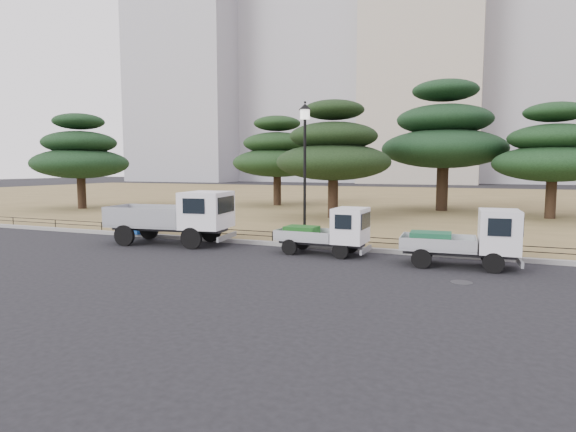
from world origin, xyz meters
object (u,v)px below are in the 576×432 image
at_px(truck_large, 177,215).
at_px(truck_kei_front, 329,231).
at_px(truck_kei_rear, 469,238).
at_px(street_lamp, 305,149).
at_px(tarp_pile, 139,225).

bearing_deg(truck_large, truck_kei_front, -6.52).
height_order(truck_kei_front, truck_kei_rear, truck_kei_rear).
bearing_deg(truck_kei_rear, truck_large, 175.31).
bearing_deg(truck_kei_front, truck_large, -177.48).
distance_m(truck_large, street_lamp, 5.90).
relative_size(truck_kei_rear, tarp_pile, 2.28).
xyz_separation_m(truck_large, street_lamp, (5.05, 1.52, 2.66)).
distance_m(truck_kei_front, street_lamp, 3.63).
distance_m(street_lamp, tarp_pile, 8.84).
height_order(street_lamp, tarp_pile, street_lamp).
relative_size(truck_kei_front, street_lamp, 0.60).
relative_size(truck_large, truck_kei_rear, 1.44).
bearing_deg(truck_kei_front, street_lamp, 137.73).
bearing_deg(tarp_pile, street_lamp, 0.55).
relative_size(truck_kei_front, truck_kei_rear, 0.91).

